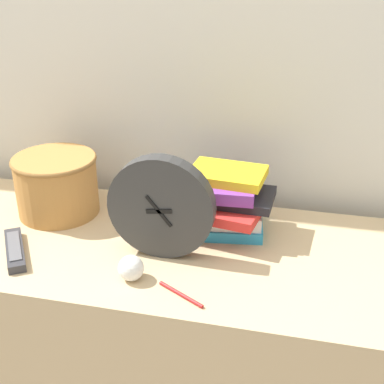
# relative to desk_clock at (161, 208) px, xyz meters

# --- Properties ---
(wall_back) EXTENTS (6.00, 0.04, 2.40)m
(wall_back) POSITION_rel_desk_clock_xyz_m (-0.05, 0.37, 0.31)
(wall_back) COLOR silver
(wall_back) RESTS_ON ground_plane
(desk) EXTENTS (1.35, 0.51, 0.77)m
(desk) POSITION_rel_desk_clock_xyz_m (-0.05, 0.04, -0.51)
(desk) COLOR tan
(desk) RESTS_ON ground_plane
(desk_clock) EXTENTS (0.25, 0.04, 0.25)m
(desk_clock) POSITION_rel_desk_clock_xyz_m (0.00, 0.00, 0.00)
(desk_clock) COLOR #333333
(desk_clock) RESTS_ON desk
(book_stack) EXTENTS (0.27, 0.22, 0.16)m
(book_stack) POSITION_rel_desk_clock_xyz_m (0.11, 0.14, -0.05)
(book_stack) COLOR #2D9ED1
(book_stack) RESTS_ON desk
(basket) EXTENTS (0.22, 0.22, 0.16)m
(basket) POSITION_rel_desk_clock_xyz_m (-0.33, 0.14, -0.04)
(basket) COLOR #B27A3D
(basket) RESTS_ON desk
(tv_remote) EXTENTS (0.13, 0.17, 0.02)m
(tv_remote) POSITION_rel_desk_clock_xyz_m (-0.34, -0.08, -0.11)
(tv_remote) COLOR #333338
(tv_remote) RESTS_ON desk
(crumpled_paper_ball) EXTENTS (0.06, 0.06, 0.06)m
(crumpled_paper_ball) POSITION_rel_desk_clock_xyz_m (-0.04, -0.11, -0.09)
(crumpled_paper_ball) COLOR white
(crumpled_paper_ball) RESTS_ON desk
(pen) EXTENTS (0.11, 0.07, 0.01)m
(pen) POSITION_rel_desk_clock_xyz_m (0.08, -0.15, -0.12)
(pen) COLOR #B21E1E
(pen) RESTS_ON desk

